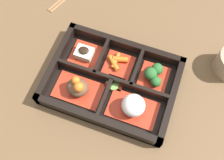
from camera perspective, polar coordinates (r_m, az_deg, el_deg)
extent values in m
plane|color=brown|center=(0.64, 0.00, -0.90)|extent=(3.00, 3.00, 0.00)
cube|color=black|center=(0.63, 0.00, -0.73)|extent=(0.30, 0.22, 0.01)
cube|color=black|center=(0.66, 3.01, 7.38)|extent=(0.30, 0.01, 0.04)
cube|color=black|center=(0.59, -3.41, -8.70)|extent=(0.30, 0.01, 0.04)
cube|color=black|center=(0.61, 12.66, -4.35)|extent=(0.01, 0.22, 0.04)
cube|color=black|center=(0.65, -11.90, 3.76)|extent=(0.01, 0.22, 0.04)
cube|color=black|center=(0.62, -0.07, -0.36)|extent=(0.27, 0.01, 0.04)
cube|color=black|center=(0.63, 5.34, 2.10)|extent=(0.01, 0.10, 0.04)
cube|color=black|center=(0.64, -2.27, 4.57)|extent=(0.01, 0.10, 0.04)
cube|color=black|center=(0.60, -1.57, -4.14)|extent=(0.01, 0.09, 0.04)
cube|color=#B22D19|center=(0.60, 4.48, -6.34)|extent=(0.11, 0.07, 0.01)
ellipsoid|color=silver|center=(0.58, 4.67, -5.54)|extent=(0.05, 0.05, 0.05)
cube|color=#B22D19|center=(0.62, -7.31, -2.27)|extent=(0.11, 0.07, 0.01)
ellipsoid|color=brown|center=(0.60, -7.53, -1.59)|extent=(0.05, 0.05, 0.03)
sphere|color=#D1661E|center=(0.59, -7.89, -0.10)|extent=(0.02, 0.02, 0.02)
sphere|color=#D1661E|center=(0.58, -7.25, -1.53)|extent=(0.02, 0.02, 0.02)
cube|color=#B22D19|center=(0.64, 9.01, 0.49)|extent=(0.07, 0.07, 0.01)
sphere|color=#265B28|center=(0.62, 9.50, -0.34)|extent=(0.03, 0.03, 0.03)
sphere|color=#265B28|center=(0.63, 9.80, 2.36)|extent=(0.03, 0.03, 0.03)
sphere|color=#265B28|center=(0.62, 8.41, 1.37)|extent=(0.03, 0.03, 0.03)
cube|color=#B22D19|center=(0.64, 1.46, 2.97)|extent=(0.07, 0.07, 0.01)
cylinder|color=#D1661E|center=(0.64, 0.34, 3.68)|extent=(0.04, 0.04, 0.01)
cylinder|color=#D1661E|center=(0.64, 0.80, 4.25)|extent=(0.01, 0.04, 0.01)
cylinder|color=#D1661E|center=(0.64, 2.16, 4.43)|extent=(0.04, 0.02, 0.01)
cube|color=#B22D19|center=(0.66, -5.95, 5.34)|extent=(0.07, 0.07, 0.01)
cube|color=beige|center=(0.65, -6.05, 5.85)|extent=(0.04, 0.03, 0.02)
ellipsoid|color=black|center=(0.64, -6.17, 6.45)|extent=(0.03, 0.02, 0.01)
cube|color=#B22D19|center=(0.62, 0.51, -0.84)|extent=(0.04, 0.04, 0.01)
cylinder|color=#75A84C|center=(0.62, 0.28, -1.16)|extent=(0.03, 0.03, 0.00)
cylinder|color=#75A84C|center=(0.62, 0.30, -0.29)|extent=(0.03, 0.03, 0.00)
cylinder|color=#75A84C|center=(0.62, 0.77, -0.98)|extent=(0.02, 0.02, 0.01)
cylinder|color=#75A84C|center=(0.62, 0.21, -0.01)|extent=(0.02, 0.02, 0.00)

